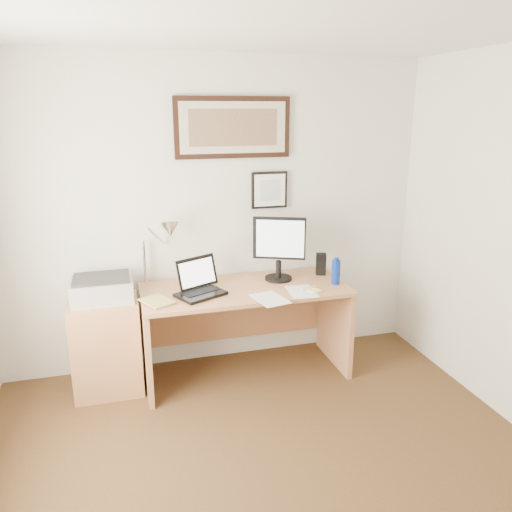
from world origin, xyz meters
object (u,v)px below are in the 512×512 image
object	(u,v)px
desk	(243,311)
printer	(102,288)
side_cabinet	(107,346)
book	(146,305)
lcd_monitor	(279,245)
laptop	(199,286)
water_bottle	(336,272)

from	to	relation	value
desk	printer	size ratio (longest dim) A/B	3.64
side_cabinet	printer	distance (m)	0.45
book	lcd_monitor	distance (m)	1.15
printer	desk	bearing A→B (deg)	0.21
desk	laptop	world-z (taller)	laptop
lcd_monitor	printer	world-z (taller)	lcd_monitor
water_bottle	book	distance (m)	1.49
side_cabinet	desk	xyz separation A→B (m)	(1.07, 0.04, 0.15)
desk	lcd_monitor	distance (m)	0.61
side_cabinet	laptop	size ratio (longest dim) A/B	1.72
book	desk	xyz separation A→B (m)	(0.77, 0.27, -0.24)
laptop	lcd_monitor	bearing A→B (deg)	11.50
side_cabinet	laptop	bearing A→B (deg)	-6.83
side_cabinet	printer	xyz separation A→B (m)	(0.00, 0.03, 0.45)
printer	book	bearing A→B (deg)	-41.31
side_cabinet	lcd_monitor	xyz separation A→B (m)	(1.38, 0.05, 0.68)
printer	laptop	bearing A→B (deg)	-9.37
book	laptop	world-z (taller)	laptop
water_bottle	desk	distance (m)	0.81
side_cabinet	water_bottle	xyz separation A→B (m)	(1.79, -0.16, 0.48)
laptop	printer	distance (m)	0.71
side_cabinet	desk	world-z (taller)	desk
book	printer	bearing A→B (deg)	138.69
water_bottle	desk	world-z (taller)	water_bottle
side_cabinet	book	size ratio (longest dim) A/B	3.02
desk	water_bottle	bearing A→B (deg)	-15.41
book	laptop	size ratio (longest dim) A/B	0.57
laptop	lcd_monitor	world-z (taller)	lcd_monitor
desk	lcd_monitor	xyz separation A→B (m)	(0.31, 0.02, 0.53)
book	desk	bearing A→B (deg)	19.20
water_bottle	book	bearing A→B (deg)	-177.31
book	printer	distance (m)	0.40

